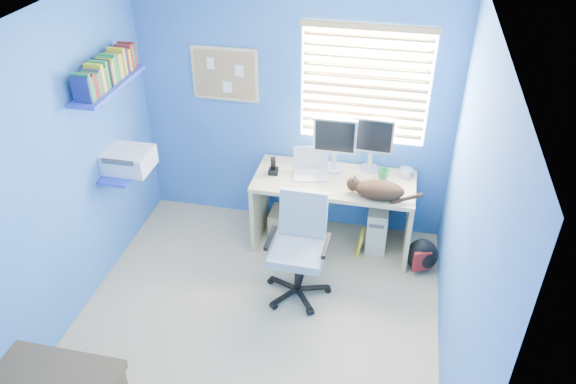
% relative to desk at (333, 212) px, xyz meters
% --- Properties ---
extents(floor, '(3.00, 3.20, 0.00)m').
position_rel_desk_xyz_m(floor, '(-0.46, -1.26, -0.37)').
color(floor, tan).
rests_on(floor, ground).
extents(ceiling, '(3.00, 3.20, 0.00)m').
position_rel_desk_xyz_m(ceiling, '(-0.46, -1.26, 2.13)').
color(ceiling, white).
rests_on(ceiling, wall_back).
extents(wall_back, '(3.00, 0.01, 2.50)m').
position_rel_desk_xyz_m(wall_back, '(-0.46, 0.34, 0.88)').
color(wall_back, blue).
rests_on(wall_back, ground).
extents(wall_left, '(0.01, 3.20, 2.50)m').
position_rel_desk_xyz_m(wall_left, '(-1.96, -1.26, 0.88)').
color(wall_left, blue).
rests_on(wall_left, ground).
extents(wall_right, '(0.01, 3.20, 2.50)m').
position_rel_desk_xyz_m(wall_right, '(1.04, -1.26, 0.88)').
color(wall_right, blue).
rests_on(wall_right, ground).
extents(desk, '(1.49, 0.65, 0.74)m').
position_rel_desk_xyz_m(desk, '(0.00, 0.00, 0.00)').
color(desk, tan).
rests_on(desk, floor).
extents(laptop, '(0.37, 0.32, 0.22)m').
position_rel_desk_xyz_m(laptop, '(-0.23, 0.02, 0.48)').
color(laptop, silver).
rests_on(laptop, desk).
extents(monitor_left, '(0.40, 0.12, 0.54)m').
position_rel_desk_xyz_m(monitor_left, '(-0.04, 0.18, 0.64)').
color(monitor_left, silver).
rests_on(monitor_left, desk).
extents(monitor_right, '(0.40, 0.14, 0.54)m').
position_rel_desk_xyz_m(monitor_right, '(0.30, 0.26, 0.64)').
color(monitor_right, silver).
rests_on(monitor_right, desk).
extents(phone, '(0.10, 0.12, 0.17)m').
position_rel_desk_xyz_m(phone, '(-0.58, -0.00, 0.45)').
color(phone, black).
rests_on(phone, desk).
extents(mug, '(0.10, 0.09, 0.10)m').
position_rel_desk_xyz_m(mug, '(0.44, 0.10, 0.42)').
color(mug, '#1C873F').
rests_on(mug, desk).
extents(cd_spindle, '(0.13, 0.13, 0.07)m').
position_rel_desk_xyz_m(cd_spindle, '(0.64, 0.21, 0.41)').
color(cd_spindle, silver).
rests_on(cd_spindle, desk).
extents(cat, '(0.46, 0.28, 0.16)m').
position_rel_desk_xyz_m(cat, '(0.42, -0.21, 0.45)').
color(cat, black).
rests_on(cat, desk).
extents(tower_pc, '(0.20, 0.45, 0.45)m').
position_rel_desk_xyz_m(tower_pc, '(0.43, 0.10, -0.14)').
color(tower_pc, beige).
rests_on(tower_pc, floor).
extents(drawer_boxes, '(0.35, 0.28, 0.27)m').
position_rel_desk_xyz_m(drawer_boxes, '(-0.46, 0.05, -0.23)').
color(drawer_boxes, '#C9B383').
rests_on(drawer_boxes, floor).
extents(yellow_book, '(0.03, 0.17, 0.24)m').
position_rel_desk_xyz_m(yellow_book, '(0.29, -0.10, -0.25)').
color(yellow_book, yellow).
rests_on(yellow_book, floor).
extents(backpack, '(0.35, 0.31, 0.34)m').
position_rel_desk_xyz_m(backpack, '(0.87, -0.22, -0.20)').
color(backpack, black).
rests_on(backpack, floor).
extents(office_chair, '(0.56, 0.56, 0.94)m').
position_rel_desk_xyz_m(office_chair, '(-0.19, -0.74, -0.02)').
color(office_chair, black).
rests_on(office_chair, floor).
extents(window_blinds, '(1.15, 0.05, 1.10)m').
position_rel_desk_xyz_m(window_blinds, '(0.19, 0.31, 1.18)').
color(window_blinds, white).
rests_on(window_blinds, ground).
extents(corkboard, '(0.64, 0.02, 0.52)m').
position_rel_desk_xyz_m(corkboard, '(-1.11, 0.33, 1.18)').
color(corkboard, tan).
rests_on(corkboard, ground).
extents(wall_shelves, '(0.42, 0.90, 1.05)m').
position_rel_desk_xyz_m(wall_shelves, '(-1.81, -0.51, 1.06)').
color(wall_shelves, blue).
rests_on(wall_shelves, ground).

